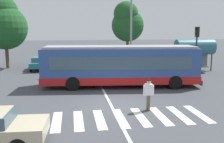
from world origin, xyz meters
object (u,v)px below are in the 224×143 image
at_px(parked_car_champagne, 68,61).
at_px(parked_car_charcoal, 141,60).
at_px(pedestrian_crossing_street, 149,93).
at_px(background_tree_right, 127,22).
at_px(bus_stop_shelter, 195,48).
at_px(twin_arm_street_lamp, 131,13).
at_px(parked_car_white, 116,60).
at_px(traffic_light_far_corner, 197,44).
at_px(parked_car_teal, 41,62).
at_px(background_tree_left, 4,23).
at_px(city_transit_bus, 120,66).
at_px(parked_car_red, 93,61).

height_order(parked_car_champagne, parked_car_charcoal, same).
height_order(pedestrian_crossing_street, background_tree_right, background_tree_right).
relative_size(parked_car_champagne, bus_stop_shelter, 1.16).
relative_size(bus_stop_shelter, twin_arm_street_lamp, 0.41).
bearing_deg(pedestrian_crossing_street, parked_car_white, 86.35).
bearing_deg(parked_car_charcoal, traffic_light_far_corner, -63.92).
relative_size(parked_car_teal, background_tree_left, 0.57).
height_order(parked_car_white, traffic_light_far_corner, traffic_light_far_corner).
bearing_deg(bus_stop_shelter, background_tree_left, 164.75).
bearing_deg(pedestrian_crossing_street, traffic_light_far_corner, 50.83).
distance_m(city_transit_bus, parked_car_champagne, 10.42).
bearing_deg(parked_car_teal, twin_arm_street_lamp, -14.67).
height_order(city_transit_bus, parked_car_red, city_transit_bus).
relative_size(pedestrian_crossing_street, twin_arm_street_lamp, 0.18).
xyz_separation_m(parked_car_teal, parked_car_red, (5.57, 0.31, 0.00)).
bearing_deg(background_tree_right, twin_arm_street_lamp, -98.49).
distance_m(parked_car_red, traffic_light_far_corner, 11.35).
bearing_deg(parked_car_charcoal, twin_arm_street_lamp, -125.39).
distance_m(parked_car_charcoal, background_tree_right, 5.71).
relative_size(parked_car_champagne, traffic_light_far_corner, 1.01).
xyz_separation_m(pedestrian_crossing_street, traffic_light_far_corner, (6.95, 8.53, 2.05)).
bearing_deg(parked_car_white, twin_arm_street_lamp, -71.22).
bearing_deg(parked_car_charcoal, parked_car_champagne, 177.15).
height_order(city_transit_bus, traffic_light_far_corner, traffic_light_far_corner).
relative_size(city_transit_bus, parked_car_champagne, 2.62).
xyz_separation_m(twin_arm_street_lamp, background_tree_right, (0.90, 6.03, -0.79)).
distance_m(parked_car_teal, background_tree_right, 11.62).
xyz_separation_m(parked_car_red, parked_car_charcoal, (5.39, -0.35, 0.00)).
xyz_separation_m(parked_car_white, background_tree_right, (1.90, 3.09, 4.32)).
height_order(twin_arm_street_lamp, background_tree_left, twin_arm_street_lamp).
relative_size(city_transit_bus, twin_arm_street_lamp, 1.25).
height_order(parked_car_teal, background_tree_left, background_tree_left).
relative_size(pedestrian_crossing_street, parked_car_white, 0.37).
bearing_deg(parked_car_teal, parked_car_charcoal, -0.21).
distance_m(traffic_light_far_corner, background_tree_right, 11.25).
distance_m(pedestrian_crossing_street, parked_car_charcoal, 15.61).
bearing_deg(bus_stop_shelter, parked_car_champagne, 162.03).
height_order(parked_car_teal, traffic_light_far_corner, traffic_light_far_corner).
height_order(city_transit_bus, pedestrian_crossing_street, city_transit_bus).
xyz_separation_m(twin_arm_street_lamp, background_tree_left, (-13.07, 3.96, -0.97)).
distance_m(parked_car_champagne, background_tree_right, 9.07).
height_order(city_transit_bus, twin_arm_street_lamp, twin_arm_street_lamp).
bearing_deg(background_tree_left, traffic_light_far_corner, -24.50).
relative_size(parked_car_white, background_tree_right, 0.61).
relative_size(pedestrian_crossing_street, background_tree_left, 0.22).
bearing_deg(bus_stop_shelter, city_transit_bus, -147.66).
height_order(parked_car_white, twin_arm_street_lamp, twin_arm_street_lamp).
bearing_deg(twin_arm_street_lamp, bus_stop_shelter, -11.86).
xyz_separation_m(parked_car_red, background_tree_left, (-9.37, 1.22, 4.14)).
relative_size(parked_car_champagne, twin_arm_street_lamp, 0.48).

